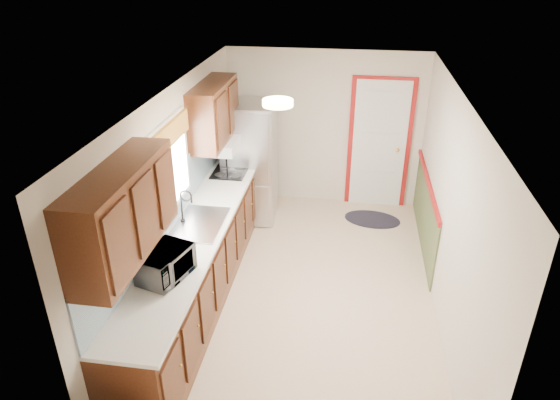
% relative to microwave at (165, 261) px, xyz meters
% --- Properties ---
extents(room_shell, '(3.20, 5.20, 2.52)m').
position_rel_microwave_xyz_m(room_shell, '(1.20, 1.22, 0.09)').
color(room_shell, beige).
rests_on(room_shell, ground).
extents(kitchen_run, '(0.63, 4.00, 2.20)m').
position_rel_microwave_xyz_m(kitchen_run, '(-0.04, 0.93, -0.30)').
color(kitchen_run, '#3E1C0E').
rests_on(kitchen_run, ground).
extents(back_wall_trim, '(1.12, 2.30, 2.08)m').
position_rel_microwave_xyz_m(back_wall_trim, '(2.19, 3.43, -0.23)').
color(back_wall_trim, maroon).
rests_on(back_wall_trim, ground).
extents(ceiling_fixture, '(0.30, 0.30, 0.06)m').
position_rel_microwave_xyz_m(ceiling_fixture, '(0.90, 1.02, 1.25)').
color(ceiling_fixture, '#FFD88C').
rests_on(ceiling_fixture, room_shell).
extents(microwave, '(0.42, 0.57, 0.35)m').
position_rel_microwave_xyz_m(microwave, '(0.00, 0.00, 0.00)').
color(microwave, white).
rests_on(microwave, kitchen_run).
extents(refrigerator, '(0.77, 0.76, 1.77)m').
position_rel_microwave_xyz_m(refrigerator, '(0.18, 2.97, -0.23)').
color(refrigerator, '#B7B7BC').
rests_on(refrigerator, ground).
extents(rug, '(0.91, 0.66, 0.01)m').
position_rel_microwave_xyz_m(rug, '(2.02, 3.12, -1.11)').
color(rug, black).
rests_on(rug, ground).
extents(cooktop, '(0.45, 0.54, 0.02)m').
position_rel_microwave_xyz_m(cooktop, '(0.01, 2.46, -0.17)').
color(cooktop, black).
rests_on(cooktop, kitchen_run).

